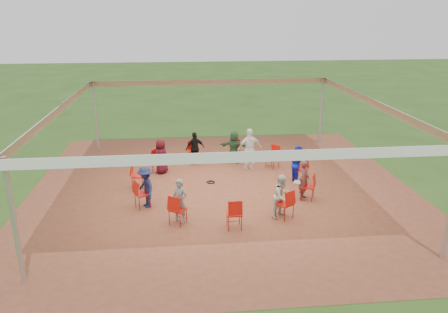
{
  "coord_description": "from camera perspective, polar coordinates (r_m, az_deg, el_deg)",
  "views": [
    {
      "loc": [
        -1.36,
        -13.87,
        5.84
      ],
      "look_at": [
        0.09,
        0.3,
        1.08
      ],
      "focal_mm": 35.0,
      "sensor_mm": 36.0,
      "label": 1
    }
  ],
  "objects": [
    {
      "name": "person_seated_6",
      "position": [
        12.62,
        -5.81,
        -5.81
      ],
      "size": [
        0.57,
        0.52,
        1.32
      ],
      "primitive_type": "imported",
      "rotation": [
        0.0,
        0.0,
        -0.55
      ],
      "color": "slate",
      "rests_on": "ground"
    },
    {
      "name": "chair_2",
      "position": [
        17.06,
        6.37,
        -0.04
      ],
      "size": [
        0.61,
        0.61,
        0.9
      ],
      "primitive_type": null,
      "rotation": [
        0.0,
        0.0,
        2.3
      ],
      "color": "red",
      "rests_on": "ground"
    },
    {
      "name": "ground",
      "position": [
        15.11,
        -0.21,
        -4.24
      ],
      "size": [
        80.0,
        80.0,
        0.0
      ],
      "primitive_type": "plane",
      "color": "#294D18",
      "rests_on": "ground"
    },
    {
      "name": "chair_5",
      "position": [
        16.65,
        -8.48,
        -0.6
      ],
      "size": [
        0.61,
        0.6,
        0.9
      ],
      "primitive_type": null,
      "rotation": [
        0.0,
        0.0,
        -2.27
      ],
      "color": "red",
      "rests_on": "ground"
    },
    {
      "name": "chair_8",
      "position": [
        12.62,
        -6.06,
        -6.9
      ],
      "size": [
        0.59,
        0.6,
        0.9
      ],
      "primitive_type": null,
      "rotation": [
        0.0,
        0.0,
        -0.55
      ],
      "color": "red",
      "rests_on": "ground"
    },
    {
      "name": "person_seated_2",
      "position": [
        17.46,
        1.33,
        1.25
      ],
      "size": [
        1.3,
        0.76,
        1.32
      ],
      "primitive_type": "imported",
      "rotation": [
        0.0,
        0.0,
        2.87
      ],
      "color": "#2D5534",
      "rests_on": "ground"
    },
    {
      "name": "chair_4",
      "position": [
        17.49,
        -3.92,
        0.5
      ],
      "size": [
        0.53,
        0.55,
        0.9
      ],
      "primitive_type": null,
      "rotation": [
        0.0,
        0.0,
        -2.84
      ],
      "color": "red",
      "rests_on": "ground"
    },
    {
      "name": "person_seated_3",
      "position": [
        17.32,
        -3.8,
        1.07
      ],
      "size": [
        0.85,
        0.61,
        1.32
      ],
      "primitive_type": "imported",
      "rotation": [
        0.0,
        0.0,
        -2.84
      ],
      "color": "black",
      "rests_on": "ground"
    },
    {
      "name": "laptop",
      "position": [
        14.35,
        9.77,
        -3.12
      ],
      "size": [
        0.34,
        0.37,
        0.21
      ],
      "rotation": [
        0.0,
        0.0,
        1.16
      ],
      "color": "#B7B7BC",
      "rests_on": "ground"
    },
    {
      "name": "person_seated_0",
      "position": [
        14.31,
        10.43,
        -3.02
      ],
      "size": [
        0.48,
        0.57,
        1.32
      ],
      "primitive_type": "imported",
      "rotation": [
        0.0,
        0.0,
        1.16
      ],
      "color": "#5B2A26",
      "rests_on": "ground"
    },
    {
      "name": "standing_person",
      "position": [
        16.73,
        3.39,
        0.98
      ],
      "size": [
        0.99,
        0.57,
        1.62
      ],
      "primitive_type": "imported",
      "rotation": [
        0.0,
        0.0,
        3.23
      ],
      "color": "silver",
      "rests_on": "ground"
    },
    {
      "name": "tent",
      "position": [
        14.36,
        -0.22,
        4.52
      ],
      "size": [
        10.33,
        10.33,
        3.0
      ],
      "color": "#B2B2B7",
      "rests_on": "ground"
    },
    {
      "name": "person_seated_7",
      "position": [
        12.99,
        7.6,
        -5.15
      ],
      "size": [
        0.74,
        0.66,
        1.32
      ],
      "primitive_type": "imported",
      "rotation": [
        0.0,
        0.0,
        0.59
      ],
      "color": "beige",
      "rests_on": "ground"
    },
    {
      "name": "chair_0",
      "position": [
        14.38,
        10.86,
        -3.87
      ],
      "size": [
        0.57,
        0.56,
        0.9
      ],
      "primitive_type": null,
      "rotation": [
        0.0,
        0.0,
        1.16
      ],
      "color": "red",
      "rests_on": "ground"
    },
    {
      "name": "chair_9",
      "position": [
        12.31,
        1.35,
        -7.48
      ],
      "size": [
        0.43,
        0.45,
        0.9
      ],
      "primitive_type": null,
      "rotation": [
        0.0,
        0.0,
        0.02
      ],
      "color": "red",
      "rests_on": "ground"
    },
    {
      "name": "chair_7",
      "position": [
        13.78,
        -10.62,
        -4.86
      ],
      "size": [
        0.58,
        0.57,
        0.9
      ],
      "primitive_type": null,
      "rotation": [
        0.0,
        0.0,
        -1.13
      ],
      "color": "red",
      "rests_on": "ground"
    },
    {
      "name": "chair_3",
      "position": [
        17.64,
        1.38,
        0.7
      ],
      "size": [
        0.52,
        0.54,
        0.9
      ],
      "primitive_type": null,
      "rotation": [
        0.0,
        0.0,
        2.87
      ],
      "color": "red",
      "rests_on": "ground"
    },
    {
      "name": "person_seated_4",
      "position": [
        16.5,
        -8.2,
        0.02
      ],
      "size": [
        0.69,
        0.72,
        1.32
      ],
      "primitive_type": "imported",
      "rotation": [
        0.0,
        0.0,
        -2.27
      ],
      "color": "#3E0A14",
      "rests_on": "ground"
    },
    {
      "name": "dirt_patch",
      "position": [
        15.11,
        -0.21,
        -4.22
      ],
      "size": [
        13.0,
        13.0,
        0.0
      ],
      "primitive_type": "plane",
      "color": "brown",
      "rests_on": "ground"
    },
    {
      "name": "person_seated_1",
      "position": [
        15.76,
        9.59,
        -0.94
      ],
      "size": [
        0.47,
        0.69,
        1.32
      ],
      "primitive_type": "imported",
      "rotation": [
        0.0,
        0.0,
        1.73
      ],
      "color": "#0F189B",
      "rests_on": "ground"
    },
    {
      "name": "chair_10",
      "position": [
        13.01,
        7.94,
        -6.17
      ],
      "size": [
        0.59,
        0.6,
        0.9
      ],
      "primitive_type": null,
      "rotation": [
        0.0,
        0.0,
        0.59
      ],
      "color": "red",
      "rests_on": "ground"
    },
    {
      "name": "chair_1",
      "position": [
        15.88,
        9.95,
        -1.64
      ],
      "size": [
        0.5,
        0.48,
        0.9
      ],
      "primitive_type": null,
      "rotation": [
        0.0,
        0.0,
        1.73
      ],
      "color": "red",
      "rests_on": "ground"
    },
    {
      "name": "cable_coil",
      "position": [
        15.63,
        -1.72,
        -3.38
      ],
      "size": [
        0.33,
        0.33,
        0.03
      ],
      "rotation": [
        0.0,
        0.0,
        -0.11
      ],
      "color": "black",
      "rests_on": "ground"
    },
    {
      "name": "person_seated_5",
      "position": [
        13.74,
        -10.2,
        -3.94
      ],
      "size": [
        0.75,
        0.95,
        1.32
      ],
      "primitive_type": "imported",
      "rotation": [
        0.0,
        0.0,
        -1.13
      ],
      "color": "#1A2045",
      "rests_on": "ground"
    },
    {
      "name": "chair_6",
      "position": [
        15.3,
        -11.14,
        -2.5
      ],
      "size": [
        0.49,
        0.47,
        0.9
      ],
      "primitive_type": null,
      "rotation": [
        0.0,
        0.0,
        -1.7
      ],
      "color": "red",
      "rests_on": "ground"
    }
  ]
}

